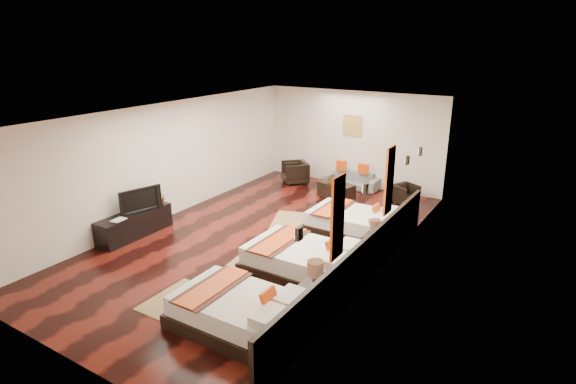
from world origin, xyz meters
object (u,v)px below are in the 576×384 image
Objects in this scene: nightstand_a at (315,297)px; tv_console at (135,224)px; bed_near at (244,313)px; table_plant at (331,178)px; armchair_right at (405,194)px; bed_far at (356,223)px; book at (115,219)px; coffee_table at (336,190)px; figurine at (158,197)px; sofa at (352,180)px; armchair_left at (295,172)px; bed_mid at (307,261)px; tv at (139,199)px; nightstand_b at (374,243)px.

nightstand_a is 4.99m from tv_console.
table_plant is at bearing 104.93° from bed_near.
bed_far is at bearing -159.99° from armchair_right.
book is 0.30× the size of coffee_table.
bed_near is 3.66× the size of armchair_right.
book is 0.92× the size of figurine.
armchair_right is 2.05m from table_plant.
nightstand_a reaches higher than book.
sofa is (-2.28, 6.48, -0.10)m from nightstand_a.
armchair_left is at bearing 114.90° from bed_near.
armchair_left is at bearing 79.99° from book.
book is 5.92m from coffee_table.
bed_mid is 4.23m from figurine.
nightstand_a is at bearing -77.39° from bed_far.
figurine is (-0.05, 0.59, -0.12)m from tv.
nightstand_b reaches higher than sofa.
coffee_table is (-1.53, 6.32, -0.08)m from bed_near.
nightstand_a is at bearing -15.90° from figurine.
figurine is 0.20× the size of sofa.
bed_near reaches higher than coffee_table.
tv_console is 6.38× the size of table_plant.
armchair_left is at bearing 158.62° from table_plant.
tv is 1.32× the size of armchair_left.
armchair_left is at bearing 115.75° from armchair_right.
tv_console is (-4.95, -1.85, -0.00)m from nightstand_b.
armchair_right is at bearing 83.81° from bed_far.
nightstand_b reaches higher than coffee_table.
tv reaches higher than nightstand_a.
bed_near reaches higher than book.
sofa is at bearing 115.96° from bed_far.
bed_mid is at bearing -70.64° from coffee_table.
table_plant reaches higher than coffee_table.
armchair_right is at bearing 97.79° from nightstand_b.
book is 1.07× the size of table_plant.
bed_far reaches higher than nightstand_b.
bed_near is at bearing -97.03° from tv.
bed_near is 3.48m from nightstand_b.
bed_mid is 4.22m from tv_console.
armchair_left is (1.02, 4.56, -0.38)m from figurine.
nightstand_b reaches higher than tv_console.
nightstand_b is 0.81× the size of tv.
tv_console is 1.85× the size of tv.
bed_mid is at bearing -71.02° from tv.
bed_mid reaches higher than nightstand_b.
tv is 2.98× the size of figurine.
tv is (-4.15, 1.70, 0.55)m from bed_near.
nightstand_a is 5.16m from figurine.
bed_mid is 4.19m from tv.
bed_near is 1.02× the size of bed_far.
armchair_left is (0.97, 5.15, -0.49)m from tv.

